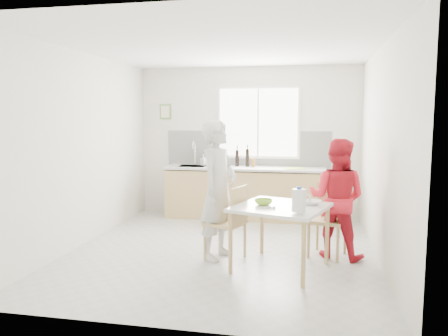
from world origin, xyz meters
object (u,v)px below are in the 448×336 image
object	(u,v)px
bowl_green	(263,202)
chair_left	(230,219)
wine_bottle_a	(247,158)
person_red	(337,198)
wine_bottle_b	(237,158)
dining_table	(281,212)
bowl_white	(312,202)
chair_far	(329,215)
milk_jug	(299,200)
person_white	(218,190)

from	to	relation	value
bowl_green	chair_left	bearing A→B (deg)	156.08
bowl_green	wine_bottle_a	world-z (taller)	wine_bottle_a
person_red	wine_bottle_b	size ratio (longest dim) A/B	5.11
wine_bottle_b	chair_left	bearing A→B (deg)	-82.45
dining_table	bowl_white	xyz separation A→B (m)	(0.36, 0.15, 0.10)
bowl_green	bowl_white	world-z (taller)	bowl_green
chair_far	milk_jug	size ratio (longest dim) A/B	3.52
wine_bottle_a	chair_far	bearing A→B (deg)	-54.45
chair_left	person_red	distance (m)	1.39
person_white	milk_jug	world-z (taller)	person_white
person_white	wine_bottle_b	distance (m)	2.35
milk_jug	chair_left	bearing A→B (deg)	164.46
wine_bottle_b	bowl_white	bearing A→B (deg)	-61.62
bowl_green	milk_jug	distance (m)	0.58
chair_far	bowl_green	xyz separation A→B (m)	(-0.79, -0.66, 0.27)
bowl_white	chair_far	bearing A→B (deg)	67.05
wine_bottle_a	person_red	bearing A→B (deg)	-53.90
chair_far	person_white	world-z (taller)	person_white
chair_left	bowl_green	xyz separation A→B (m)	(0.44, -0.20, 0.28)
bowl_white	wine_bottle_a	world-z (taller)	wine_bottle_a
bowl_green	wine_bottle_a	xyz separation A→B (m)	(-0.57, 2.56, 0.28)
chair_left	wine_bottle_a	bearing A→B (deg)	-158.98
person_white	bowl_white	size ratio (longest dim) A/B	8.60
bowl_white	milk_jug	bearing A→B (deg)	-105.37
chair_left	milk_jug	distance (m)	1.11
chair_far	person_white	size ratio (longest dim) A/B	0.54
chair_left	bowl_white	world-z (taller)	chair_left
dining_table	milk_jug	world-z (taller)	milk_jug
dining_table	wine_bottle_b	distance (m)	2.80
bowl_white	chair_left	bearing A→B (deg)	176.38
person_red	bowl_white	distance (m)	0.55
bowl_green	wine_bottle_b	bearing A→B (deg)	106.32
chair_left	wine_bottle_b	xyz separation A→B (m)	(-0.32, 2.39, 0.55)
chair_far	bowl_white	bearing A→B (deg)	-95.00
dining_table	milk_jug	bearing A→B (deg)	-58.67
dining_table	chair_far	size ratio (longest dim) A/B	1.32
person_red	chair_far	bearing A→B (deg)	-24.26
dining_table	person_white	size ratio (longest dim) A/B	0.71
chair_left	wine_bottle_a	size ratio (longest dim) A/B	2.95
chair_far	bowl_white	xyz separation A→B (m)	(-0.22, -0.53, 0.27)
dining_table	chair_left	distance (m)	0.70
chair_left	chair_far	bearing A→B (deg)	128.62
person_red	bowl_white	size ratio (longest dim) A/B	7.48
person_white	chair_far	bearing A→B (deg)	-55.53
dining_table	person_red	size ratio (longest dim) A/B	0.81
person_red	milk_jug	size ratio (longest dim) A/B	5.69
bowl_white	wine_bottle_b	distance (m)	2.80
dining_table	wine_bottle_b	bearing A→B (deg)	110.33
wine_bottle_a	milk_jug	bearing A→B (deg)	-71.31
chair_left	bowl_white	distance (m)	1.04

